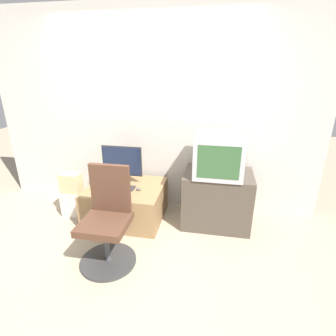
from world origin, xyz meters
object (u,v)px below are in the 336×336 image
Objects in this scene: keyboard at (121,187)px; mouse at (139,189)px; main_monitor at (122,164)px; cardboard_box_lower at (74,203)px; crt_tv at (219,155)px; office_chair at (107,224)px.

mouse reaches higher than keyboard.
main_monitor reaches higher than mouse.
keyboard is 5.56× the size of mouse.
main_monitor is 8.47× the size of mouse.
cardboard_box_lower is at bearing 179.22° from mouse.
cardboard_box_lower is at bearing -163.73° from main_monitor.
crt_tv reaches higher than mouse.
main_monitor is at bearing 143.42° from mouse.
keyboard is 0.35× the size of office_chair.
office_chair is 2.95× the size of cardboard_box_lower.
mouse is (0.23, -0.03, 0.01)m from keyboard.
office_chair is at bearing -42.41° from cardboard_box_lower.
main_monitor is at bearing 101.47° from keyboard.
main_monitor is 1.22m from crt_tv.
main_monitor is 0.31m from keyboard.
cardboard_box_lower is at bearing 137.59° from office_chair.
main_monitor is 0.86m from cardboard_box_lower.
keyboard is 1.26m from crt_tv.
crt_tv is (1.17, 0.11, 0.46)m from keyboard.
crt_tv is (0.93, 0.14, 0.46)m from mouse.
cardboard_box_lower is at bearing -178.72° from keyboard.
main_monitor is at bearing 100.08° from office_chair.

